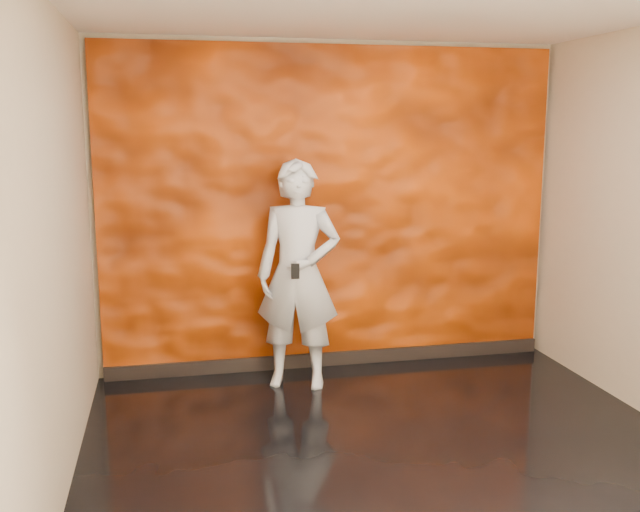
# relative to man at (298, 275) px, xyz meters

# --- Properties ---
(room) EXTENTS (4.02, 4.02, 2.81)m
(room) POSITION_rel_man_xyz_m (0.38, -1.52, 0.48)
(room) COLOR black
(room) RESTS_ON ground
(feature_wall) EXTENTS (3.90, 0.06, 2.75)m
(feature_wall) POSITION_rel_man_xyz_m (0.38, 0.44, 0.46)
(feature_wall) COLOR #F25004
(feature_wall) RESTS_ON ground
(baseboard) EXTENTS (3.90, 0.04, 0.12)m
(baseboard) POSITION_rel_man_xyz_m (0.38, 0.40, -0.86)
(baseboard) COLOR black
(baseboard) RESTS_ON ground
(man) EXTENTS (0.78, 0.63, 1.84)m
(man) POSITION_rel_man_xyz_m (0.00, 0.00, 0.00)
(man) COLOR #A2A7B2
(man) RESTS_ON ground
(phone) EXTENTS (0.06, 0.02, 0.12)m
(phone) POSITION_rel_man_xyz_m (-0.07, -0.26, 0.08)
(phone) COLOR black
(phone) RESTS_ON man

